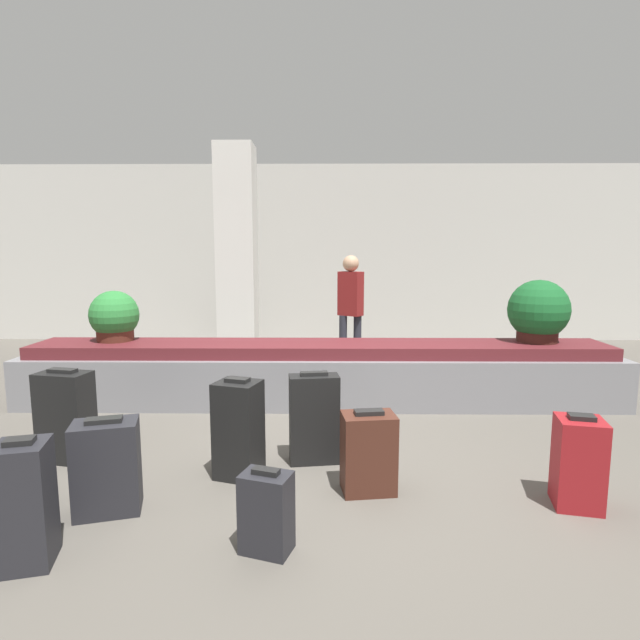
{
  "coord_description": "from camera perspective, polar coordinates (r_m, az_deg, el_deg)",
  "views": [
    {
      "loc": [
        0.06,
        -3.75,
        1.65
      ],
      "look_at": [
        0.0,
        1.56,
        0.91
      ],
      "focal_mm": 28.0,
      "sensor_mm": 36.0,
      "label": 1
    }
  ],
  "objects": [
    {
      "name": "back_wall",
      "position": [
        9.26,
        0.27,
        7.59
      ],
      "size": [
        18.0,
        0.06,
        3.2
      ],
      "color": "beige",
      "rests_on": "ground_plane"
    },
    {
      "name": "suitcase_3",
      "position": [
        4.46,
        -27.06,
        -9.78
      ],
      "size": [
        0.44,
        0.31,
        0.74
      ],
      "rotation": [
        0.0,
        0.0,
        -0.19
      ],
      "color": "black",
      "rests_on": "ground_plane"
    },
    {
      "name": "potted_plant_0",
      "position": [
        5.92,
        23.69,
        0.83
      ],
      "size": [
        0.65,
        0.65,
        0.68
      ],
      "color": "#381914",
      "rests_on": "carousel"
    },
    {
      "name": "suitcase_7",
      "position": [
        3.71,
        -31.98,
        -15.89
      ],
      "size": [
        0.37,
        0.27,
        0.47
      ],
      "rotation": [
        0.0,
        0.0,
        -0.12
      ],
      "color": "navy",
      "rests_on": "ground_plane"
    },
    {
      "name": "suitcase_0",
      "position": [
        3.18,
        -30.66,
        -17.64
      ],
      "size": [
        0.31,
        0.32,
        0.69
      ],
      "rotation": [
        0.0,
        0.0,
        0.25
      ],
      "color": "#232328",
      "rests_on": "ground_plane"
    },
    {
      "name": "suitcase_8",
      "position": [
        2.94,
        -6.14,
        -21.0
      ],
      "size": [
        0.31,
        0.26,
        0.48
      ],
      "rotation": [
        0.0,
        0.0,
        -0.31
      ],
      "color": "#232328",
      "rests_on": "ground_plane"
    },
    {
      "name": "carousel",
      "position": [
        5.47,
        0.0,
        -6.17
      ],
      "size": [
        6.42,
        0.81,
        0.66
      ],
      "color": "gray",
      "rests_on": "ground_plane"
    },
    {
      "name": "suitcase_4",
      "position": [
        3.73,
        27.43,
        -14.26
      ],
      "size": [
        0.33,
        0.33,
        0.62
      ],
      "rotation": [
        0.0,
        0.0,
        -0.22
      ],
      "color": "maroon",
      "rests_on": "ground_plane"
    },
    {
      "name": "pillar",
      "position": [
        7.67,
        -9.45,
        7.43
      ],
      "size": [
        0.56,
        0.56,
        3.2
      ],
      "color": "silver",
      "rests_on": "ground_plane"
    },
    {
      "name": "suitcase_6",
      "position": [
        3.55,
        5.55,
        -14.83
      ],
      "size": [
        0.39,
        0.3,
        0.58
      ],
      "rotation": [
        0.0,
        0.0,
        0.13
      ],
      "color": "#472319",
      "rests_on": "ground_plane"
    },
    {
      "name": "traveler_0",
      "position": [
        6.9,
        3.51,
        1.99
      ],
      "size": [
        0.37,
        0.33,
        1.59
      ],
      "rotation": [
        0.0,
        0.0,
        -0.62
      ],
      "color": "#282833",
      "rests_on": "ground_plane"
    },
    {
      "name": "suitcase_5",
      "position": [
        3.77,
        -9.3,
        -12.2
      ],
      "size": [
        0.37,
        0.35,
        0.74
      ],
      "rotation": [
        0.0,
        0.0,
        -0.31
      ],
      "color": "black",
      "rests_on": "ground_plane"
    },
    {
      "name": "ground_plane",
      "position": [
        4.09,
        -0.24,
        -15.84
      ],
      "size": [
        18.0,
        18.0,
        0.0
      ],
      "primitive_type": "plane",
      "color": "#59544C"
    },
    {
      "name": "potted_plant_1",
      "position": [
        5.95,
        -22.45,
        0.3
      ],
      "size": [
        0.53,
        0.53,
        0.56
      ],
      "color": "#4C2319",
      "rests_on": "carousel"
    },
    {
      "name": "suitcase_2",
      "position": [
        3.54,
        -23.19,
        -15.18
      ],
      "size": [
        0.45,
        0.35,
        0.62
      ],
      "rotation": [
        0.0,
        0.0,
        0.27
      ],
      "color": "#232328",
      "rests_on": "ground_plane"
    },
    {
      "name": "suitcase_1",
      "position": [
        3.96,
        -0.67,
        -11.2
      ],
      "size": [
        0.4,
        0.24,
        0.72
      ],
      "rotation": [
        0.0,
        0.0,
        0.13
      ],
      "color": "black",
      "rests_on": "ground_plane"
    }
  ]
}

